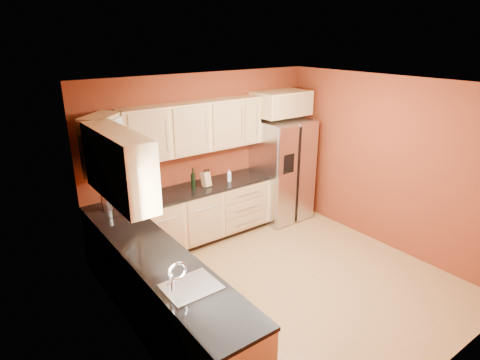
# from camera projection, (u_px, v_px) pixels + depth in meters

# --- Properties ---
(floor) EXTENTS (4.00, 4.00, 0.00)m
(floor) POSITION_uv_depth(u_px,v_px,m) (285.00, 283.00, 5.37)
(floor) COLOR #A97D41
(floor) RESTS_ON ground
(ceiling) EXTENTS (4.00, 4.00, 0.00)m
(ceiling) POSITION_uv_depth(u_px,v_px,m) (294.00, 85.00, 4.48)
(ceiling) COLOR silver
(ceiling) RESTS_ON wall_back
(wall_back) EXTENTS (4.00, 0.04, 2.60)m
(wall_back) POSITION_uv_depth(u_px,v_px,m) (204.00, 156.00, 6.44)
(wall_back) COLOR maroon
(wall_back) RESTS_ON floor
(wall_front) EXTENTS (4.00, 0.04, 2.60)m
(wall_front) POSITION_uv_depth(u_px,v_px,m) (451.00, 264.00, 3.41)
(wall_front) COLOR maroon
(wall_front) RESTS_ON floor
(wall_left) EXTENTS (0.04, 4.00, 2.60)m
(wall_left) POSITION_uv_depth(u_px,v_px,m) (135.00, 240.00, 3.81)
(wall_left) COLOR maroon
(wall_left) RESTS_ON floor
(wall_right) EXTENTS (0.04, 4.00, 2.60)m
(wall_right) POSITION_uv_depth(u_px,v_px,m) (387.00, 164.00, 6.04)
(wall_right) COLOR maroon
(wall_right) RESTS_ON floor
(base_cabinets_back) EXTENTS (2.90, 0.60, 0.88)m
(base_cabinets_back) POSITION_uv_depth(u_px,v_px,m) (186.00, 219.00, 6.20)
(base_cabinets_back) COLOR tan
(base_cabinets_back) RESTS_ON floor
(base_cabinets_left) EXTENTS (0.60, 2.80, 0.88)m
(base_cabinets_left) POSITION_uv_depth(u_px,v_px,m) (169.00, 303.00, 4.27)
(base_cabinets_left) COLOR tan
(base_cabinets_left) RESTS_ON floor
(countertop_back) EXTENTS (2.90, 0.62, 0.04)m
(countertop_back) POSITION_uv_depth(u_px,v_px,m) (185.00, 192.00, 6.03)
(countertop_back) COLOR black
(countertop_back) RESTS_ON base_cabinets_back
(countertop_left) EXTENTS (0.62, 2.80, 0.04)m
(countertop_left) POSITION_uv_depth(u_px,v_px,m) (167.00, 265.00, 4.12)
(countertop_left) COLOR black
(countertop_left) RESTS_ON base_cabinets_left
(upper_cabinets_back) EXTENTS (2.30, 0.33, 0.75)m
(upper_cabinets_back) POSITION_uv_depth(u_px,v_px,m) (195.00, 127.00, 5.99)
(upper_cabinets_back) COLOR tan
(upper_cabinets_back) RESTS_ON wall_back
(upper_cabinets_left) EXTENTS (0.33, 1.35, 0.75)m
(upper_cabinets_left) POSITION_uv_depth(u_px,v_px,m) (118.00, 165.00, 4.27)
(upper_cabinets_left) COLOR tan
(upper_cabinets_left) RESTS_ON wall_left
(corner_upper_cabinet) EXTENTS (0.67, 0.67, 0.75)m
(corner_upper_cabinet) POSITION_uv_depth(u_px,v_px,m) (104.00, 144.00, 5.08)
(corner_upper_cabinet) COLOR tan
(corner_upper_cabinet) RESTS_ON wall_back
(over_fridge_cabinet) EXTENTS (0.92, 0.60, 0.40)m
(over_fridge_cabinet) POSITION_uv_depth(u_px,v_px,m) (281.00, 103.00, 6.70)
(over_fridge_cabinet) COLOR tan
(over_fridge_cabinet) RESTS_ON wall_back
(refrigerator) EXTENTS (0.90, 0.75, 1.78)m
(refrigerator) POSITION_uv_depth(u_px,v_px,m) (282.00, 170.00, 7.04)
(refrigerator) COLOR #ADADB1
(refrigerator) RESTS_ON floor
(window) EXTENTS (0.03, 0.90, 1.00)m
(window) POSITION_uv_depth(u_px,v_px,m) (158.00, 236.00, 3.36)
(window) COLOR white
(window) RESTS_ON wall_left
(sink_faucet) EXTENTS (0.50, 0.42, 0.30)m
(sink_faucet) POSITION_uv_depth(u_px,v_px,m) (190.00, 273.00, 3.68)
(sink_faucet) COLOR white
(sink_faucet) RESTS_ON countertop_left
(canister_left) EXTENTS (0.12, 0.12, 0.17)m
(canister_left) POSITION_uv_depth(u_px,v_px,m) (158.00, 192.00, 5.76)
(canister_left) COLOR #ADADB1
(canister_left) RESTS_ON countertop_back
(canister_right) EXTENTS (0.17, 0.17, 0.22)m
(canister_right) POSITION_uv_depth(u_px,v_px,m) (107.00, 202.00, 5.34)
(canister_right) COLOR #ADADB1
(canister_right) RESTS_ON countertop_back
(wine_bottle_a) EXTENTS (0.10, 0.10, 0.33)m
(wine_bottle_a) POSITION_uv_depth(u_px,v_px,m) (151.00, 188.00, 5.68)
(wine_bottle_a) COLOR black
(wine_bottle_a) RESTS_ON countertop_back
(wine_bottle_b) EXTENTS (0.09, 0.09, 0.33)m
(wine_bottle_b) POSITION_uv_depth(u_px,v_px,m) (193.00, 178.00, 6.06)
(wine_bottle_b) COLOR black
(wine_bottle_b) RESTS_ON countertop_back
(knife_block) EXTENTS (0.13, 0.12, 0.23)m
(knife_block) POSITION_uv_depth(u_px,v_px,m) (206.00, 179.00, 6.17)
(knife_block) COLOR tan
(knife_block) RESTS_ON countertop_back
(soap_dispenser) EXTENTS (0.07, 0.07, 0.19)m
(soap_dispenser) POSITION_uv_depth(u_px,v_px,m) (229.00, 176.00, 6.38)
(soap_dispenser) COLOR white
(soap_dispenser) RESTS_ON countertop_back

